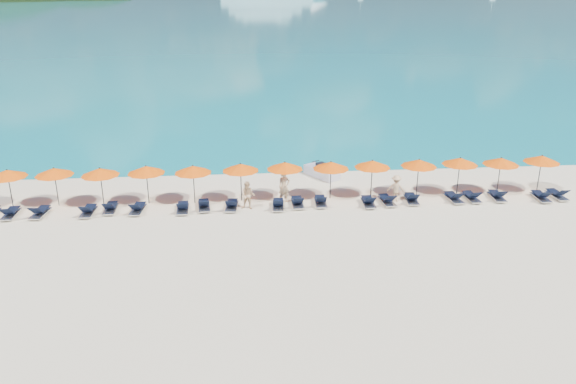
{
  "coord_description": "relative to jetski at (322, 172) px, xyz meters",
  "views": [
    {
      "loc": [
        -2.44,
        -25.4,
        11.61
      ],
      "look_at": [
        0.0,
        3.0,
        1.2
      ],
      "focal_mm": 35.0,
      "sensor_mm": 36.0,
      "label": 1
    }
  ],
  "objects": [
    {
      "name": "lounger_10",
      "position": [
        -2.1,
        -4.98,
        -0.14
      ],
      "size": [
        0.62,
        1.7,
        0.66
      ],
      "rotation": [
        0.0,
        0.0,
        -0.0
      ],
      "color": "silver",
      "rests_on": "ground"
    },
    {
      "name": "ground",
      "position": [
        -2.72,
        -8.92,
        -0.38
      ],
      "size": [
        1400.0,
        1400.0,
        0.0
      ],
      "primitive_type": "plane",
      "color": "beige"
    },
    {
      "name": "beachgoer_a",
      "position": [
        -2.8,
        -4.32,
        0.56
      ],
      "size": [
        0.79,
        0.66,
        1.87
      ],
      "primitive_type": "imported",
      "rotation": [
        0.0,
        0.0,
        0.36
      ],
      "color": "#D8AD7E",
      "rests_on": "ground"
    },
    {
      "name": "lounger_5",
      "position": [
        -10.94,
        -5.17,
        -0.14
      ],
      "size": [
        0.77,
        1.75,
        0.66
      ],
      "rotation": [
        0.0,
        0.0,
        -0.09
      ],
      "color": "silver",
      "rests_on": "ground"
    },
    {
      "name": "lounger_16",
      "position": [
        8.04,
        -4.95,
        -0.14
      ],
      "size": [
        0.68,
        1.72,
        0.66
      ],
      "rotation": [
        0.0,
        0.0,
        0.03
      ],
      "color": "silver",
      "rests_on": "ground"
    },
    {
      "name": "lounger_7",
      "position": [
        -7.33,
        -4.98,
        -0.14
      ],
      "size": [
        0.77,
        1.75,
        0.66
      ],
      "rotation": [
        0.0,
        0.0,
        0.09
      ],
      "color": "silver",
      "rests_on": "ground"
    },
    {
      "name": "umbrella_4",
      "position": [
        -7.91,
        -4.0,
        1.64
      ],
      "size": [
        2.1,
        2.1,
        2.28
      ],
      "color": "black",
      "rests_on": "ground"
    },
    {
      "name": "umbrella_7",
      "position": [
        -0.07,
        -3.9,
        1.64
      ],
      "size": [
        2.1,
        2.1,
        2.28
      ],
      "color": "black",
      "rests_on": "ground"
    },
    {
      "name": "lounger_17",
      "position": [
        9.59,
        -4.92,
        -0.14
      ],
      "size": [
        0.73,
        1.74,
        0.66
      ],
      "rotation": [
        0.0,
        0.0,
        -0.07
      ],
      "color": "silver",
      "rests_on": "ground"
    },
    {
      "name": "jetski",
      "position": [
        0.0,
        0.0,
        0.0
      ],
      "size": [
        2.18,
        2.7,
        0.92
      ],
      "rotation": [
        0.0,
        0.0,
        0.56
      ],
      "color": "silver",
      "rests_on": "ground"
    },
    {
      "name": "umbrella_11",
      "position": [
        10.02,
        -3.96,
        1.64
      ],
      "size": [
        2.1,
        2.1,
        2.28
      ],
      "color": "black",
      "rests_on": "ground"
    },
    {
      "name": "umbrella_3",
      "position": [
        -10.53,
        -3.83,
        1.64
      ],
      "size": [
        2.1,
        2.1,
        2.28
      ],
      "color": "black",
      "rests_on": "ground"
    },
    {
      "name": "umbrella_8",
      "position": [
        2.36,
        -3.86,
        1.64
      ],
      "size": [
        2.1,
        2.1,
        2.28
      ],
      "color": "black",
      "rests_on": "ground"
    },
    {
      "name": "lounger_3",
      "position": [
        -13.55,
        -5.28,
        -0.14
      ],
      "size": [
        0.66,
        1.71,
        0.66
      ],
      "rotation": [
        0.0,
        0.0,
        -0.02
      ],
      "color": "silver",
      "rests_on": "ground"
    },
    {
      "name": "lounger_19",
      "position": [
        13.18,
        -5.01,
        -0.14
      ],
      "size": [
        0.66,
        1.71,
        0.66
      ],
      "rotation": [
        0.0,
        0.0,
        0.02
      ],
      "color": "silver",
      "rests_on": "ground"
    },
    {
      "name": "beachgoer_c",
      "position": [
        3.62,
        -4.66,
        0.4
      ],
      "size": [
        1.11,
        0.78,
        1.56
      ],
      "primitive_type": "imported",
      "rotation": [
        0.0,
        0.0,
        2.8
      ],
      "color": "#D8AD7E",
      "rests_on": "ground"
    },
    {
      "name": "beachgoer_b",
      "position": [
        -4.89,
        -5.19,
        0.42
      ],
      "size": [
        0.86,
        0.61,
        1.6
      ],
      "primitive_type": "imported",
      "rotation": [
        0.0,
        0.0,
        -0.22
      ],
      "color": "#D8AD7E",
      "rests_on": "ground"
    },
    {
      "name": "umbrella_1",
      "position": [
        -15.56,
        -3.75,
        1.64
      ],
      "size": [
        2.1,
        2.1,
        2.28
      ],
      "color": "black",
      "rests_on": "ground"
    },
    {
      "name": "umbrella_0",
      "position": [
        -18.01,
        -3.88,
        1.64
      ],
      "size": [
        2.1,
        2.1,
        2.28
      ],
      "color": "black",
      "rests_on": "ground"
    },
    {
      "name": "lounger_15",
      "position": [
        6.98,
        -4.97,
        -0.14
      ],
      "size": [
        0.74,
        1.74,
        0.66
      ],
      "rotation": [
        0.0,
        0.0,
        0.07
      ],
      "color": "silver",
      "rests_on": "ground"
    },
    {
      "name": "umbrella_12",
      "position": [
        12.64,
        -3.73,
        1.64
      ],
      "size": [
        2.1,
        2.1,
        2.28
      ],
      "color": "black",
      "rests_on": "ground"
    },
    {
      "name": "lounger_14",
      "position": [
        4.48,
        -4.97,
        -0.14
      ],
      "size": [
        0.78,
        1.75,
        0.66
      ],
      "rotation": [
        0.0,
        0.0,
        -0.09
      ],
      "color": "silver",
      "rests_on": "ground"
    },
    {
      "name": "lounger_8",
      "position": [
        -5.8,
        -5.1,
        -0.14
      ],
      "size": [
        0.76,
        1.75,
        0.66
      ],
      "rotation": [
        0.0,
        0.0,
        -0.08
      ],
      "color": "silver",
      "rests_on": "ground"
    },
    {
      "name": "umbrella_5",
      "position": [
        -5.25,
        -3.84,
        1.64
      ],
      "size": [
        2.1,
        2.1,
        2.28
      ],
      "color": "black",
      "rests_on": "ground"
    },
    {
      "name": "lounger_1",
      "position": [
        -17.64,
        -5.26,
        -0.14
      ],
      "size": [
        0.67,
        1.72,
        0.66
      ],
      "rotation": [
        0.0,
        0.0,
        0.03
      ],
      "color": "silver",
      "rests_on": "ground"
    },
    {
      "name": "lounger_18",
      "position": [
        12.1,
        -5.22,
        -0.14
      ],
      "size": [
        0.73,
        1.74,
        0.66
      ],
      "rotation": [
        0.0,
        0.0,
        -0.06
      ],
      "color": "silver",
      "rests_on": "ground"
    },
    {
      "name": "umbrella_10",
      "position": [
        7.62,
        -3.76,
        1.64
      ],
      "size": [
        2.1,
        2.1,
        2.28
      ],
      "color": "black",
      "rests_on": "ground"
    },
    {
      "name": "umbrella_6",
      "position": [
        -2.71,
        -3.76,
        1.64
      ],
      "size": [
        2.1,
        2.1,
        2.28
      ],
      "color": "black",
      "rests_on": "ground"
    },
    {
      "name": "umbrella_9",
      "position": [
        5.1,
        -3.89,
        1.64
      ],
      "size": [
        2.1,
        2.1,
        2.28
      ],
      "color": "black",
      "rests_on": "ground"
    },
    {
      "name": "lounger_9",
      "position": [
        -3.21,
        -5.24,
        -0.14
      ],
      "size": [
        0.74,
        1.74,
        0.66
      ],
      "rotation": [
        0.0,
        0.0,
        -0.07
      ],
      "color": "silver",
      "rests_on": "ground"
    },
    {
      "name": "lounger_13",
      "position": [
        3.02,
        -5.07,
        -0.14
      ],
      "size": [
        0.78,
        1.75,
        0.66
      ],
      "rotation": [
        0.0,
        0.0,
        0.1
      ],
      "color": "silver",
      "rests_on": "ground"
    },
    {
      "name": "lounger_12",
      "position": [
        1.9,
        -5.24,
        -0.14
      ],
      "size": [
        0.68,
        1.72,
        0.66
      ],
      "rotation": [
        0.0,
        0.0,
        -0.03
      ],
      "color": "silver",
      "rests_on": "ground"
    },
    {
      "name": "lounger_2",
      "position": [
        -16.1,
        -5.26,
        -0.14
      ],
      "size": [
        0.78,
        1.75,
        0.66
      ],
      "rotation": [
        0.0,
        0.0,
        -0.09
      ],
      "color": "silver",
      "rests_on": "ground"
    },
    {
      "name": "lounger_6",
      "position": [
        -8.48,
        -5.27,
        -0.14
      ],
      "size": [
        0.7,
        1.73,
        0.66
      ],
      "rotation": [
        0.0,
        0.0,
        0.04
      ],
      "color": "silver",
      "rests_on": "ground"
    },
    {
      "name": "umbrella_2",
      "position": [
        -13.01,
        -4.0,
        1.64
      ],
      "size": [
        2.1,
        2.1,
        2.28
      ],
      "color": "black",
      "rests_on": "ground"
    },
    {
      "name": "lounger_4",
      "position": [
        -12.44,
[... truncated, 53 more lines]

